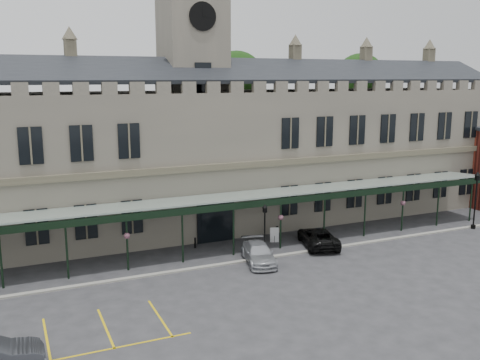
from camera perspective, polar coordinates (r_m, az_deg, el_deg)
name	(u,v)px	position (r m, az deg, el deg)	size (l,w,h in m)	color
ground	(278,289)	(34.76, 4.08, -11.51)	(140.00, 140.00, 0.00)	#2D2D30
station_building	(195,155)	(47.25, -4.87, 2.65)	(60.00, 10.36, 17.30)	#625D52
clock_tower	(193,79)	(46.83, -5.04, 10.73)	(5.60, 5.60, 24.80)	#625D52
canopy	(232,223)	(40.35, -0.84, -4.66)	(50.00, 4.10, 4.30)	#8C9E93
kerb	(243,261)	(39.35, 0.30, -8.65)	(60.00, 0.40, 0.12)	gray
parking_markings	(47,343)	(29.95, -19.85, -16.04)	(16.00, 6.00, 0.01)	gold
tree_behind_mid	(237,81)	(58.13, -0.36, 10.52)	(6.00, 6.00, 16.00)	#332314
tree_behind_right	(360,80)	(66.16, 12.67, 10.32)	(6.00, 6.00, 16.00)	#332314
lamp_post_mid	(265,227)	(39.24, 2.65, -5.00)	(0.40, 0.40, 4.19)	black
lamp_post_right	(476,195)	(51.25, 23.86, -1.48)	(0.49, 0.49, 5.15)	black
sign_board	(274,235)	(43.79, 3.69, -5.87)	(0.70, 0.26, 1.23)	black
bollard_left	(195,243)	(42.49, -4.80, -6.69)	(0.15, 0.15, 0.82)	black
bollard_right	(277,232)	(45.02, 3.98, -5.54)	(0.18, 0.18, 0.99)	black
car_taxi	(259,253)	(39.05, 2.00, -7.82)	(1.96, 4.82, 1.40)	#A0A2A8
car_van	(318,237)	(43.12, 8.33, -6.05)	(2.44, 5.30, 1.47)	black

